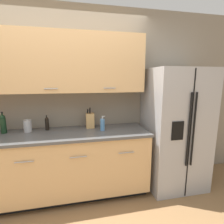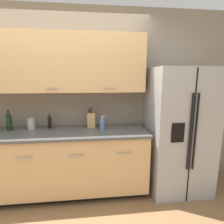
{
  "view_description": "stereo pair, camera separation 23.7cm",
  "coord_description": "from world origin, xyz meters",
  "px_view_note": "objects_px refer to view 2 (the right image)",
  "views": [
    {
      "loc": [
        0.17,
        -1.53,
        1.6
      ],
      "look_at": [
        0.66,
        0.75,
        1.15
      ],
      "focal_mm": 28.0,
      "sensor_mm": 36.0,
      "label": 1
    },
    {
      "loc": [
        0.41,
        -1.56,
        1.6
      ],
      "look_at": [
        0.66,
        0.75,
        1.15
      ],
      "focal_mm": 28.0,
      "sensor_mm": 36.0,
      "label": 2
    }
  ],
  "objects_px": {
    "oil_bottle": "(50,122)",
    "refrigerator": "(178,131)",
    "wine_bottle": "(9,121)",
    "steel_canister": "(31,124)",
    "soap_dispenser": "(102,124)",
    "knife_block": "(91,120)"
  },
  "relations": [
    {
      "from": "refrigerator",
      "to": "oil_bottle",
      "type": "height_order",
      "value": "refrigerator"
    },
    {
      "from": "knife_block",
      "to": "refrigerator",
      "type": "bearing_deg",
      "value": -9.67
    },
    {
      "from": "soap_dispenser",
      "to": "refrigerator",
      "type": "bearing_deg",
      "value": -2.18
    },
    {
      "from": "soap_dispenser",
      "to": "steel_canister",
      "type": "relative_size",
      "value": 1.14
    },
    {
      "from": "refrigerator",
      "to": "soap_dispenser",
      "type": "distance_m",
      "value": 1.08
    },
    {
      "from": "soap_dispenser",
      "to": "steel_canister",
      "type": "xyz_separation_m",
      "value": [
        -0.98,
        0.14,
        -0.0
      ]
    },
    {
      "from": "knife_block",
      "to": "soap_dispenser",
      "type": "distance_m",
      "value": 0.23
    },
    {
      "from": "wine_bottle",
      "to": "soap_dispenser",
      "type": "relative_size",
      "value": 1.39
    },
    {
      "from": "steel_canister",
      "to": "refrigerator",
      "type": "bearing_deg",
      "value": -5.11
    },
    {
      "from": "wine_bottle",
      "to": "oil_bottle",
      "type": "bearing_deg",
      "value": 3.65
    },
    {
      "from": "oil_bottle",
      "to": "refrigerator",
      "type": "bearing_deg",
      "value": -7.02
    },
    {
      "from": "wine_bottle",
      "to": "refrigerator",
      "type": "bearing_deg",
      "value": -4.62
    },
    {
      "from": "knife_block",
      "to": "wine_bottle",
      "type": "bearing_deg",
      "value": -179.01
    },
    {
      "from": "wine_bottle",
      "to": "steel_canister",
      "type": "bearing_deg",
      "value": -1.15
    },
    {
      "from": "knife_block",
      "to": "soap_dispenser",
      "type": "relative_size",
      "value": 1.49
    },
    {
      "from": "wine_bottle",
      "to": "soap_dispenser",
      "type": "distance_m",
      "value": 1.28
    },
    {
      "from": "wine_bottle",
      "to": "steel_canister",
      "type": "xyz_separation_m",
      "value": [
        0.29,
        -0.01,
        -0.05
      ]
    },
    {
      "from": "wine_bottle",
      "to": "oil_bottle",
      "type": "distance_m",
      "value": 0.53
    },
    {
      "from": "refrigerator",
      "to": "oil_bottle",
      "type": "distance_m",
      "value": 1.83
    },
    {
      "from": "refrigerator",
      "to": "soap_dispenser",
      "type": "xyz_separation_m",
      "value": [
        -1.07,
        0.04,
        0.12
      ]
    },
    {
      "from": "refrigerator",
      "to": "wine_bottle",
      "type": "xyz_separation_m",
      "value": [
        -2.34,
        0.19,
        0.16
      ]
    },
    {
      "from": "knife_block",
      "to": "soap_dispenser",
      "type": "xyz_separation_m",
      "value": [
        0.15,
        -0.17,
        -0.03
      ]
    }
  ]
}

